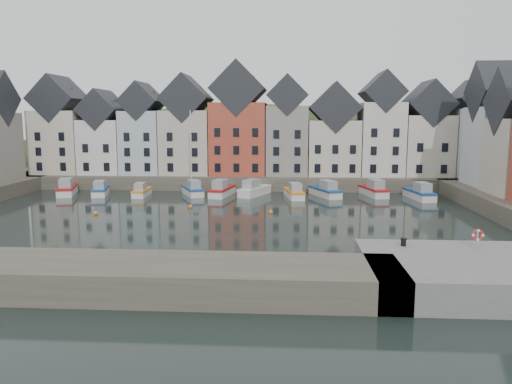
# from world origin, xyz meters

# --- Properties ---
(ground) EXTENTS (260.00, 260.00, 0.00)m
(ground) POSITION_xyz_m (0.00, 0.00, 0.00)
(ground) COLOR black
(ground) RESTS_ON ground
(far_quay) EXTENTS (90.00, 16.00, 2.00)m
(far_quay) POSITION_xyz_m (0.00, 30.00, 1.00)
(far_quay) COLOR #4A4439
(far_quay) RESTS_ON ground
(near_quay) EXTENTS (18.00, 10.00, 2.00)m
(near_quay) POSITION_xyz_m (22.00, -20.00, 1.00)
(near_quay) COLOR #60605E
(near_quay) RESTS_ON ground
(near_wall) EXTENTS (50.00, 6.00, 2.00)m
(near_wall) POSITION_xyz_m (-10.00, -22.00, 1.00)
(near_wall) COLOR #4A4439
(near_wall) RESTS_ON ground
(hillside) EXTENTS (153.60, 70.40, 64.00)m
(hillside) POSITION_xyz_m (0.02, 56.00, -17.96)
(hillside) COLOR #1E3018
(hillside) RESTS_ON ground
(far_terrace) EXTENTS (72.37, 8.16, 17.78)m
(far_terrace) POSITION_xyz_m (3.21, 28.00, 8.88)
(far_terrace) COLOR beige
(far_terrace) RESTS_ON far_quay
(mooring_buoys) EXTENTS (20.50, 5.50, 0.50)m
(mooring_buoys) POSITION_xyz_m (-4.00, 5.33, 0.15)
(mooring_buoys) COLOR orange
(mooring_buoys) RESTS_ON ground
(boat_a) EXTENTS (4.06, 7.36, 2.70)m
(boat_a) POSITION_xyz_m (-23.78, 17.33, 0.80)
(boat_a) COLOR silver
(boat_a) RESTS_ON ground
(boat_b) EXTENTS (3.31, 6.47, 2.38)m
(boat_b) POSITION_xyz_m (-18.82, 17.22, 0.71)
(boat_b) COLOR silver
(boat_b) RESTS_ON ground
(boat_c) EXTENTS (2.07, 5.74, 2.17)m
(boat_c) POSITION_xyz_m (-12.71, 16.77, 0.65)
(boat_c) COLOR silver
(boat_c) RESTS_ON ground
(boat_d) EXTENTS (4.40, 6.66, 12.25)m
(boat_d) POSITION_xyz_m (-5.62, 18.12, 0.80)
(boat_d) COLOR silver
(boat_d) RESTS_ON ground
(boat_e) EXTENTS (3.27, 7.13, 2.64)m
(boat_e) POSITION_xyz_m (-1.38, 17.61, 0.79)
(boat_e) COLOR silver
(boat_e) RESTS_ON ground
(boat_f) EXTENTS (4.67, 7.08, 2.61)m
(boat_f) POSITION_xyz_m (3.16, 18.34, 0.78)
(boat_f) COLOR silver
(boat_f) RESTS_ON ground
(boat_g) EXTENTS (3.01, 6.47, 2.39)m
(boat_g) POSITION_xyz_m (8.87, 16.49, 0.71)
(boat_g) COLOR silver
(boat_g) RESTS_ON ground
(boat_h) EXTENTS (4.54, 7.08, 2.61)m
(boat_h) POSITION_xyz_m (13.29, 17.97, 0.78)
(boat_h) COLOR silver
(boat_h) RESTS_ON ground
(boat_i) EXTENTS (3.66, 7.25, 2.67)m
(boat_i) POSITION_xyz_m (20.12, 19.18, 0.79)
(boat_i) COLOR silver
(boat_i) RESTS_ON ground
(boat_j) EXTENTS (3.18, 7.11, 2.63)m
(boat_j) POSITION_xyz_m (25.90, 16.46, 0.78)
(boat_j) COLOR silver
(boat_j) RESTS_ON ground
(mooring_bollard) EXTENTS (0.48, 0.48, 0.56)m
(mooring_bollard) POSITION_xyz_m (16.15, -16.91, 2.31)
(mooring_bollard) COLOR black
(mooring_bollard) RESTS_ON near_quay
(life_ring_post) EXTENTS (0.80, 0.17, 1.30)m
(life_ring_post) POSITION_xyz_m (21.19, -17.02, 2.86)
(life_ring_post) COLOR gray
(life_ring_post) RESTS_ON near_quay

